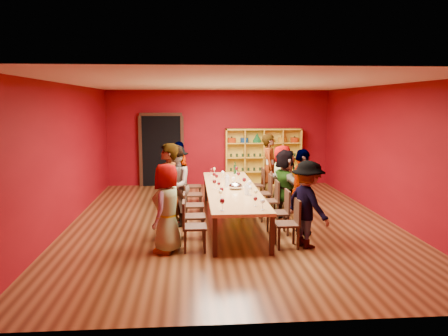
{
  "coord_description": "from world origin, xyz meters",
  "views": [
    {
      "loc": [
        -0.88,
        -9.31,
        2.59
      ],
      "look_at": [
        -0.14,
        0.34,
        1.15
      ],
      "focal_mm": 35.0,
      "sensor_mm": 36.0,
      "label": 1
    }
  ],
  "objects_px": {
    "tasting_table": "(232,191)",
    "person_left_2": "(174,186)",
    "chair_person_right_1": "(282,210)",
    "person_right_2": "(285,185)",
    "person_left_4": "(179,172)",
    "person_right_3": "(282,178)",
    "chair_person_left_1": "(190,213)",
    "chair_person_left_3": "(190,192)",
    "chair_person_left_4": "(190,184)",
    "person_left_0": "(167,208)",
    "chair_person_right_0": "(291,220)",
    "chair_person_left_2": "(190,203)",
    "person_right_4": "(270,168)",
    "person_left_3": "(176,179)",
    "chair_person_right_4": "(259,183)",
    "chair_person_right_3": "(266,191)",
    "person_left_1": "(168,192)",
    "person_right_1": "(302,192)",
    "chair_person_left_0": "(190,223)",
    "shelving_unit": "(263,154)",
    "chair_person_right_2": "(272,198)",
    "spittoon_bowl": "(236,186)",
    "person_right_0": "(308,204)"
  },
  "relations": [
    {
      "from": "chair_person_right_1",
      "to": "person_right_2",
      "type": "relative_size",
      "value": 0.56
    },
    {
      "from": "person_left_1",
      "to": "chair_person_right_3",
      "type": "xyz_separation_m",
      "value": [
        2.24,
        2.03,
        -0.43
      ]
    },
    {
      "from": "person_left_3",
      "to": "person_right_0",
      "type": "bearing_deg",
      "value": 32.72
    },
    {
      "from": "chair_person_left_2",
      "to": "chair_person_right_1",
      "type": "relative_size",
      "value": 1.0
    },
    {
      "from": "person_left_4",
      "to": "person_right_1",
      "type": "distance_m",
      "value": 3.84
    },
    {
      "from": "chair_person_left_0",
      "to": "person_right_4",
      "type": "bearing_deg",
      "value": 61.26
    },
    {
      "from": "chair_person_left_3",
      "to": "chair_person_left_4",
      "type": "relative_size",
      "value": 1.0
    },
    {
      "from": "chair_person_left_3",
      "to": "person_right_2",
      "type": "xyz_separation_m",
      "value": [
        2.11,
        -0.83,
        0.3
      ]
    },
    {
      "from": "chair_person_right_0",
      "to": "person_right_4",
      "type": "distance_m",
      "value": 3.82
    },
    {
      "from": "person_right_3",
      "to": "chair_person_right_1",
      "type": "bearing_deg",
      "value": 164.4
    },
    {
      "from": "chair_person_left_0",
      "to": "person_right_3",
      "type": "distance_m",
      "value": 3.54
    },
    {
      "from": "person_right_2",
      "to": "chair_person_right_4",
      "type": "height_order",
      "value": "person_right_2"
    },
    {
      "from": "person_right_0",
      "to": "chair_person_right_2",
      "type": "distance_m",
      "value": 1.91
    },
    {
      "from": "chair_person_left_2",
      "to": "chair_person_right_3",
      "type": "height_order",
      "value": "same"
    },
    {
      "from": "chair_person_left_0",
      "to": "person_right_3",
      "type": "height_order",
      "value": "person_right_3"
    },
    {
      "from": "person_right_2",
      "to": "chair_person_right_3",
      "type": "xyz_separation_m",
      "value": [
        -0.29,
        0.83,
        -0.3
      ]
    },
    {
      "from": "shelving_unit",
      "to": "person_left_0",
      "type": "bearing_deg",
      "value": -113.72
    },
    {
      "from": "person_right_3",
      "to": "spittoon_bowl",
      "type": "bearing_deg",
      "value": 125.39
    },
    {
      "from": "chair_person_right_1",
      "to": "chair_person_left_4",
      "type": "bearing_deg",
      "value": 121.84
    },
    {
      "from": "person_left_1",
      "to": "person_right_3",
      "type": "bearing_deg",
      "value": 135.66
    },
    {
      "from": "shelving_unit",
      "to": "chair_person_left_0",
      "type": "height_order",
      "value": "shelving_unit"
    },
    {
      "from": "person_right_3",
      "to": "chair_person_right_2",
      "type": "bearing_deg",
      "value": 151.06
    },
    {
      "from": "person_right_1",
      "to": "person_right_2",
      "type": "height_order",
      "value": "person_right_1"
    },
    {
      "from": "person_right_3",
      "to": "spittoon_bowl",
      "type": "xyz_separation_m",
      "value": [
        -1.23,
        -1.0,
        0.02
      ]
    },
    {
      "from": "chair_person_left_1",
      "to": "person_right_3",
      "type": "height_order",
      "value": "person_right_3"
    },
    {
      "from": "person_left_0",
      "to": "person_right_3",
      "type": "bearing_deg",
      "value": 155.36
    },
    {
      "from": "person_right_1",
      "to": "chair_person_left_1",
      "type": "bearing_deg",
      "value": 104.07
    },
    {
      "from": "chair_person_left_1",
      "to": "chair_person_right_4",
      "type": "bearing_deg",
      "value": 59.73
    },
    {
      "from": "person_left_2",
      "to": "person_left_3",
      "type": "bearing_deg",
      "value": 178.6
    },
    {
      "from": "tasting_table",
      "to": "person_left_2",
      "type": "relative_size",
      "value": 2.61
    },
    {
      "from": "tasting_table",
      "to": "chair_person_left_3",
      "type": "height_order",
      "value": "chair_person_left_3"
    },
    {
      "from": "person_right_4",
      "to": "person_left_2",
      "type": "bearing_deg",
      "value": 144.41
    },
    {
      "from": "chair_person_right_3",
      "to": "spittoon_bowl",
      "type": "distance_m",
      "value": 1.35
    },
    {
      "from": "person_right_4",
      "to": "person_right_2",
      "type": "bearing_deg",
      "value": -167.61
    },
    {
      "from": "chair_person_left_2",
      "to": "person_right_3",
      "type": "relative_size",
      "value": 0.56
    },
    {
      "from": "tasting_table",
      "to": "person_left_2",
      "type": "bearing_deg",
      "value": -170.54
    },
    {
      "from": "tasting_table",
      "to": "chair_person_right_2",
      "type": "height_order",
      "value": "chair_person_right_2"
    },
    {
      "from": "chair_person_left_3",
      "to": "chair_person_left_2",
      "type": "bearing_deg",
      "value": -90.0
    },
    {
      "from": "person_left_4",
      "to": "person_right_3",
      "type": "bearing_deg",
      "value": 47.24
    },
    {
      "from": "chair_person_left_1",
      "to": "chair_person_left_3",
      "type": "height_order",
      "value": "same"
    },
    {
      "from": "person_left_3",
      "to": "chair_person_left_4",
      "type": "height_order",
      "value": "person_left_3"
    },
    {
      "from": "chair_person_left_1",
      "to": "person_left_3",
      "type": "height_order",
      "value": "person_left_3"
    },
    {
      "from": "person_right_1",
      "to": "chair_person_right_3",
      "type": "bearing_deg",
      "value": 22.04
    },
    {
      "from": "person_left_3",
      "to": "person_left_0",
      "type": "bearing_deg",
      "value": -10.97
    },
    {
      "from": "tasting_table",
      "to": "person_left_3",
      "type": "relative_size",
      "value": 2.75
    },
    {
      "from": "chair_person_left_3",
      "to": "chair_person_right_2",
      "type": "xyz_separation_m",
      "value": [
        1.82,
        -0.83,
        0.0
      ]
    },
    {
      "from": "chair_person_left_2",
      "to": "chair_person_right_4",
      "type": "height_order",
      "value": "same"
    },
    {
      "from": "person_left_0",
      "to": "chair_person_right_0",
      "type": "bearing_deg",
      "value": 110.26
    },
    {
      "from": "chair_person_left_0",
      "to": "person_right_2",
      "type": "distance_m",
      "value": 2.87
    },
    {
      "from": "person_left_4",
      "to": "chair_person_right_4",
      "type": "xyz_separation_m",
      "value": [
        2.09,
        0.04,
        -0.31
      ]
    }
  ]
}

